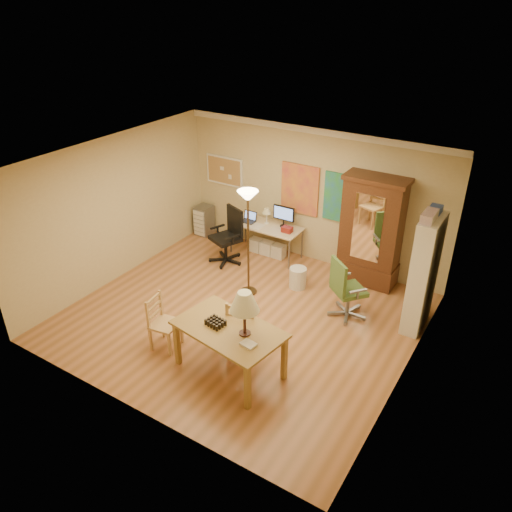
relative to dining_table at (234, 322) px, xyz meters
The scene contains 16 objects.
floor 1.66m from the dining_table, 119.85° to the left, with size 5.50×5.50×0.00m, color #945F34.
crown_molding 4.11m from the dining_table, 100.67° to the left, with size 5.50×0.08×0.12m, color white.
corkboard 4.62m from the dining_table, 126.73° to the left, with size 0.90×0.04×0.62m, color #9C7149.
art_panel_left 3.83m from the dining_table, 104.36° to the left, with size 0.80×0.04×1.00m, color gold.
art_panel_right 3.71m from the dining_table, 90.63° to the left, with size 0.75×0.04×0.95m, color teal.
dining_table is the anchor object (origin of this frame).
ladder_chair_back 0.67m from the dining_table, 110.47° to the left, with size 0.56×0.54×0.96m.
ladder_chair_left 1.37m from the dining_table, behind, with size 0.45×0.46×0.88m.
torchiere_lamp 2.27m from the dining_table, 117.82° to the left, with size 0.36×0.36×1.98m.
computer_desk 3.69m from the dining_table, 113.53° to the left, with size 1.47×0.64×1.11m.
office_chair_black 3.40m from the dining_table, 126.92° to the left, with size 0.70×0.70×1.13m.
office_chair_green 2.38m from the dining_table, 70.21° to the left, with size 0.69×0.70×1.09m.
drawer_cart 4.73m from the dining_table, 132.74° to the left, with size 0.33×0.39×0.66m.
armoire 3.50m from the dining_table, 79.22° to the left, with size 1.13×0.54×2.08m.
bookshelf 3.15m from the dining_table, 53.84° to the left, with size 0.29×0.77×1.93m.
wastebin 2.66m from the dining_table, 97.47° to the left, with size 0.32×0.32×0.40m, color silver.
Camera 1 is at (3.90, -5.76, 4.96)m, focal length 35.00 mm.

